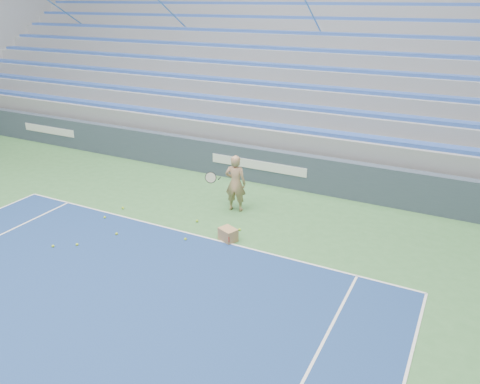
% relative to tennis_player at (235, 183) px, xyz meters
% --- Properties ---
extents(sponsor_barrier, '(30.00, 0.32, 1.10)m').
position_rel_tennis_player_xyz_m(sponsor_barrier, '(-0.31, 2.24, -0.24)').
color(sponsor_barrier, '#364353').
rests_on(sponsor_barrier, ground).
extents(bleachers, '(31.00, 9.15, 7.30)m').
position_rel_tennis_player_xyz_m(bleachers, '(-0.31, 7.96, 1.57)').
color(bleachers, gray).
rests_on(bleachers, ground).
extents(tennis_player, '(0.92, 0.86, 1.57)m').
position_rel_tennis_player_xyz_m(tennis_player, '(0.00, 0.00, 0.00)').
color(tennis_player, tan).
rests_on(tennis_player, ground).
extents(ball_box, '(0.50, 0.45, 0.31)m').
position_rel_tennis_player_xyz_m(ball_box, '(0.65, -1.62, -0.63)').
color(ball_box, '#A57D50').
rests_on(ball_box, ground).
extents(tennis_ball_0, '(0.07, 0.07, 0.07)m').
position_rel_tennis_player_xyz_m(tennis_ball_0, '(-2.37, -3.47, -0.75)').
color(tennis_ball_0, '#A9D22B').
rests_on(tennis_ball_0, ground).
extents(tennis_ball_1, '(0.07, 0.07, 0.07)m').
position_rel_tennis_player_xyz_m(tennis_ball_1, '(-0.53, -1.12, -0.75)').
color(tennis_ball_1, '#A9D22B').
rests_on(tennis_ball_1, ground).
extents(tennis_ball_2, '(0.07, 0.07, 0.07)m').
position_rel_tennis_player_xyz_m(tennis_ball_2, '(-2.81, -3.79, -0.75)').
color(tennis_ball_2, '#A9D22B').
rests_on(tennis_ball_2, ground).
extents(tennis_ball_3, '(0.07, 0.07, 0.07)m').
position_rel_tennis_player_xyz_m(tennis_ball_3, '(-0.26, -2.09, -0.75)').
color(tennis_ball_3, '#A9D22B').
rests_on(tennis_ball_3, ground).
extents(tennis_ball_4, '(0.07, 0.07, 0.07)m').
position_rel_tennis_player_xyz_m(tennis_ball_4, '(-2.78, -1.37, -0.75)').
color(tennis_ball_4, '#A9D22B').
rests_on(tennis_ball_4, ground).
extents(tennis_ball_5, '(0.07, 0.07, 0.07)m').
position_rel_tennis_player_xyz_m(tennis_ball_5, '(-1.91, -2.63, -0.75)').
color(tennis_ball_5, '#A9D22B').
rests_on(tennis_ball_5, ground).
extents(tennis_ball_6, '(0.07, 0.07, 0.07)m').
position_rel_tennis_player_xyz_m(tennis_ball_6, '(0.67, -1.05, -0.75)').
color(tennis_ball_6, '#A9D22B').
rests_on(tennis_ball_6, ground).
extents(tennis_ball_7, '(0.07, 0.07, 0.07)m').
position_rel_tennis_player_xyz_m(tennis_ball_7, '(-2.81, -2.05, -0.75)').
color(tennis_ball_7, '#A9D22B').
rests_on(tennis_ball_7, ground).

